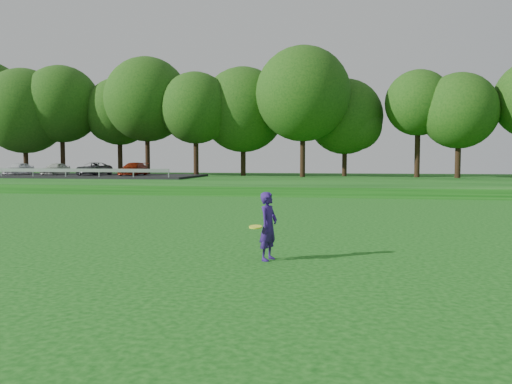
# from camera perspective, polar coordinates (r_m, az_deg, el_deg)

# --- Properties ---
(ground) EXTENTS (140.00, 140.00, 0.00)m
(ground) POSITION_cam_1_polar(r_m,az_deg,el_deg) (11.47, 2.06, -7.92)
(ground) COLOR #0D480F
(ground) RESTS_ON ground
(berm) EXTENTS (130.00, 30.00, 0.60)m
(berm) POSITION_cam_1_polar(r_m,az_deg,el_deg) (45.19, 8.10, 1.21)
(berm) COLOR #0D480F
(berm) RESTS_ON ground
(walking_path) EXTENTS (130.00, 1.60, 0.04)m
(walking_path) POSITION_cam_1_polar(r_m,az_deg,el_deg) (31.24, 7.19, -0.45)
(walking_path) COLOR gray
(walking_path) RESTS_ON ground
(treeline) EXTENTS (104.00, 7.00, 15.00)m
(treeline) POSITION_cam_1_polar(r_m,az_deg,el_deg) (49.48, 8.35, 10.48)
(treeline) COLOR #15430F
(treeline) RESTS_ON berm
(parking_lot) EXTENTS (24.00, 9.00, 1.38)m
(parking_lot) POSITION_cam_1_polar(r_m,az_deg,el_deg) (50.68, -19.82, 2.10)
(parking_lot) COLOR black
(parking_lot) RESTS_ON berm
(woman) EXTENTS (0.67, 0.75, 1.58)m
(woman) POSITION_cam_1_polar(r_m,az_deg,el_deg) (11.47, 1.41, -3.93)
(woman) COLOR navy
(woman) RESTS_ON ground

